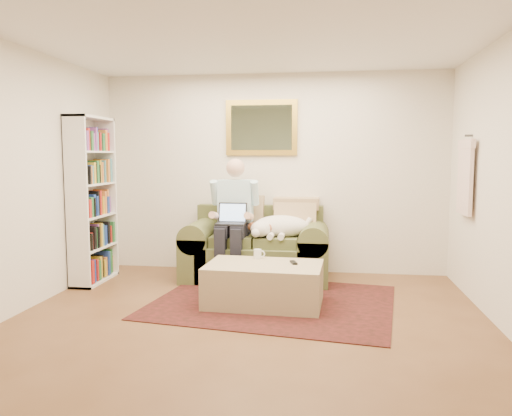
% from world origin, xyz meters
% --- Properties ---
extents(room_shell, '(4.51, 5.00, 2.61)m').
position_xyz_m(room_shell, '(0.00, 0.35, 1.30)').
color(room_shell, brown).
rests_on(room_shell, ground).
extents(rug, '(2.69, 2.27, 0.01)m').
position_xyz_m(rug, '(0.17, 1.04, 0.01)').
color(rug, black).
rests_on(rug, room_shell).
extents(sofa, '(1.78, 0.91, 1.07)m').
position_xyz_m(sofa, '(-0.15, 2.02, 0.31)').
color(sofa, '#515F32').
rests_on(sofa, room_shell).
extents(seated_man, '(0.59, 0.84, 1.50)m').
position_xyz_m(seated_man, '(-0.42, 1.85, 0.75)').
color(seated_man, '#8CC9D8').
rests_on(seated_man, sofa).
extents(laptop, '(0.35, 0.27, 0.25)m').
position_xyz_m(laptop, '(-0.42, 1.78, 0.79)').
color(laptop, black).
rests_on(laptop, seated_man).
extents(sleeping_dog, '(0.73, 0.46, 0.27)m').
position_xyz_m(sleeping_dog, '(0.17, 1.93, 0.68)').
color(sleeping_dog, white).
rests_on(sleeping_dog, sofa).
extents(ottoman, '(1.21, 0.80, 0.43)m').
position_xyz_m(ottoman, '(0.09, 0.93, 0.21)').
color(ottoman, '#C9B186').
rests_on(ottoman, room_shell).
extents(coffee_mug, '(0.08, 0.08, 0.10)m').
position_xyz_m(coffee_mug, '(-0.02, 1.21, 0.48)').
color(coffee_mug, white).
rests_on(coffee_mug, ottoman).
extents(tv_remote, '(0.09, 0.16, 0.02)m').
position_xyz_m(tv_remote, '(0.38, 1.01, 0.44)').
color(tv_remote, black).
rests_on(tv_remote, ottoman).
extents(bookshelf, '(0.28, 0.80, 2.00)m').
position_xyz_m(bookshelf, '(-2.10, 1.60, 1.00)').
color(bookshelf, white).
rests_on(bookshelf, room_shell).
extents(wall_mirror, '(0.94, 0.04, 0.72)m').
position_xyz_m(wall_mirror, '(-0.15, 2.47, 1.90)').
color(wall_mirror, gold).
rests_on(wall_mirror, room_shell).
extents(hanging_shirt, '(0.06, 0.52, 0.90)m').
position_xyz_m(hanging_shirt, '(2.19, 1.60, 1.35)').
color(hanging_shirt, '#F7DBCC').
rests_on(hanging_shirt, room_shell).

